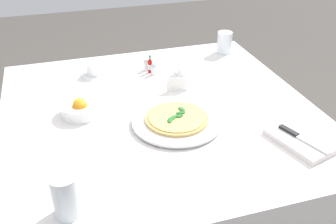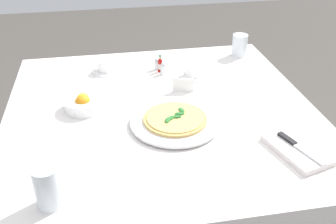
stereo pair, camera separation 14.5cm
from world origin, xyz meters
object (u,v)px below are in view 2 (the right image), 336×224
at_px(hot_sauce_bottle, 160,65).
at_px(water_glass_left_edge, 239,47).
at_px(dinner_knife, 298,147).
at_px(salt_shaker, 163,69).
at_px(pepper_shaker, 157,64).
at_px(citrus_bowl, 84,103).
at_px(menu_card, 183,85).
at_px(coffee_cup_center_back, 106,66).
at_px(water_glass_right_edge, 48,189).
at_px(coffee_cup_far_left, 194,70).
at_px(napkin_folded, 297,150).
at_px(pizza, 175,118).
at_px(pizza_plate, 175,122).

bearing_deg(hot_sauce_bottle, water_glass_left_edge, 105.64).
distance_m(dinner_knife, salt_shaker, 0.74).
bearing_deg(pepper_shaker, citrus_bowl, -46.93).
relative_size(water_glass_left_edge, hot_sauce_bottle, 1.31).
bearing_deg(citrus_bowl, menu_card, 100.17).
xyz_separation_m(coffee_cup_center_back, water_glass_right_edge, (0.84, -0.19, 0.03)).
bearing_deg(salt_shaker, coffee_cup_far_left, 69.45).
bearing_deg(menu_card, napkin_folded, 131.28).
bearing_deg(salt_shaker, dinner_knife, 26.41).
xyz_separation_m(pizza, dinner_knife, (0.24, 0.36, -0.00)).
bearing_deg(pepper_shaker, dinner_knife, 25.91).
bearing_deg(pizza_plate, dinner_knife, 56.47).
bearing_deg(coffee_cup_center_back, menu_card, 50.21).
relative_size(citrus_bowl, hot_sauce_bottle, 1.81).
xyz_separation_m(coffee_cup_center_back, citrus_bowl, (0.33, -0.10, 0.00)).
bearing_deg(menu_card, water_glass_left_edge, -126.24).
bearing_deg(pizza_plate, coffee_cup_far_left, 157.02).
relative_size(hot_sauce_bottle, salt_shaker, 1.48).
bearing_deg(coffee_cup_far_left, salt_shaker, -110.55).
distance_m(coffee_cup_center_back, hot_sauce_bottle, 0.25).
bearing_deg(water_glass_left_edge, pepper_shaker, -78.21).
relative_size(dinner_knife, salt_shaker, 3.39).
bearing_deg(water_glass_left_edge, salt_shaker, -70.47).
bearing_deg(napkin_folded, water_glass_right_edge, -97.89).
xyz_separation_m(pizza_plate, menu_card, (-0.24, 0.08, 0.02)).
height_order(water_glass_left_edge, menu_card, water_glass_left_edge).
bearing_deg(menu_card, coffee_cup_far_left, -108.97).
height_order(pizza_plate, coffee_cup_center_back, coffee_cup_center_back).
bearing_deg(citrus_bowl, dinner_knife, 59.27).
distance_m(napkin_folded, citrus_bowl, 0.80).
xyz_separation_m(pizza, menu_card, (-0.24, 0.08, 0.01)).
distance_m(pizza, pepper_shaker, 0.48).
distance_m(pizza_plate, napkin_folded, 0.43).
relative_size(pizza, hot_sauce_bottle, 2.79).
xyz_separation_m(coffee_cup_far_left, salt_shaker, (-0.05, -0.13, -0.01)).
relative_size(pizza_plate, coffee_cup_far_left, 2.47).
height_order(water_glass_left_edge, napkin_folded, water_glass_left_edge).
distance_m(coffee_cup_center_back, napkin_folded, 0.94).
bearing_deg(pizza, water_glass_right_edge, -50.86).
height_order(napkin_folded, pepper_shaker, pepper_shaker).
bearing_deg(pizza_plate, salt_shaker, 176.07).
bearing_deg(pizza, pizza_plate, -28.21).
relative_size(coffee_cup_center_back, water_glass_left_edge, 1.19).
height_order(napkin_folded, hot_sauce_bottle, hot_sauce_bottle).
relative_size(coffee_cup_far_left, water_glass_right_edge, 1.05).
relative_size(water_glass_right_edge, citrus_bowl, 0.84).
bearing_deg(pepper_shaker, water_glass_right_edge, -27.31).
height_order(water_glass_left_edge, citrus_bowl, water_glass_left_edge).
relative_size(coffee_cup_far_left, water_glass_left_edge, 1.22).
relative_size(pizza_plate, menu_card, 3.68).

